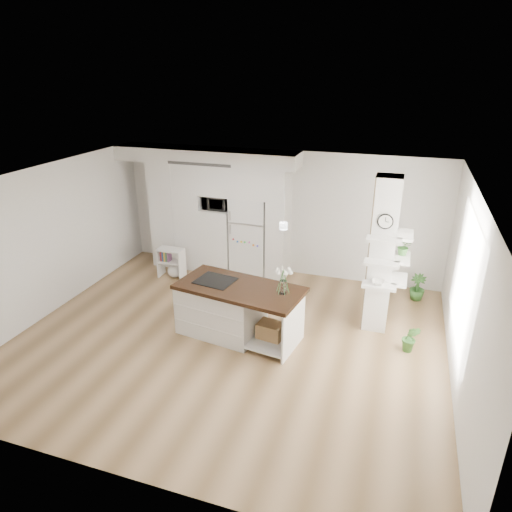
% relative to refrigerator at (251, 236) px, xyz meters
% --- Properties ---
extents(floor, '(7.00, 6.00, 0.01)m').
position_rel_refrigerator_xyz_m(floor, '(0.53, -2.68, -0.88)').
color(floor, '#A48259').
rests_on(floor, ground).
extents(room, '(7.04, 6.04, 2.72)m').
position_rel_refrigerator_xyz_m(room, '(0.53, -2.68, 0.98)').
color(room, white).
rests_on(room, ground).
extents(cabinet_wall, '(4.00, 0.71, 2.70)m').
position_rel_refrigerator_xyz_m(cabinet_wall, '(-0.92, -0.01, 0.63)').
color(cabinet_wall, silver).
rests_on(cabinet_wall, floor).
extents(refrigerator, '(0.78, 0.69, 1.75)m').
position_rel_refrigerator_xyz_m(refrigerator, '(0.00, 0.00, 0.00)').
color(refrigerator, white).
rests_on(refrigerator, floor).
extents(column, '(0.69, 0.90, 2.70)m').
position_rel_refrigerator_xyz_m(column, '(2.90, -1.55, 0.48)').
color(column, silver).
rests_on(column, floor).
extents(window, '(0.00, 2.40, 2.40)m').
position_rel_refrigerator_xyz_m(window, '(4.00, -2.38, 0.62)').
color(window, white).
rests_on(window, room).
extents(pendant_light, '(0.12, 0.12, 0.10)m').
position_rel_refrigerator_xyz_m(pendant_light, '(2.23, -2.53, 1.24)').
color(pendant_light, white).
rests_on(pendant_light, room).
extents(kitchen_island, '(2.21, 1.30, 1.51)m').
position_rel_refrigerator_xyz_m(kitchen_island, '(0.44, -2.48, -0.39)').
color(kitchen_island, silver).
rests_on(kitchen_island, floor).
extents(bookshelf, '(0.55, 0.32, 0.65)m').
position_rel_refrigerator_xyz_m(bookshelf, '(-1.54, -0.75, -0.59)').
color(bookshelf, silver).
rests_on(bookshelf, floor).
extents(floor_plant_a, '(0.31, 0.26, 0.49)m').
position_rel_refrigerator_xyz_m(floor_plant_a, '(3.43, -2.11, -0.63)').
color(floor_plant_a, '#326629').
rests_on(floor_plant_a, floor).
extents(floor_plant_b, '(0.35, 0.35, 0.53)m').
position_rel_refrigerator_xyz_m(floor_plant_b, '(3.52, -0.18, -0.61)').
color(floor_plant_b, '#326629').
rests_on(floor_plant_b, floor).
extents(microwave, '(0.54, 0.37, 0.30)m').
position_rel_refrigerator_xyz_m(microwave, '(-0.75, -0.06, 0.69)').
color(microwave, '#2D2D2D').
rests_on(microwave, cabinet_wall).
extents(shelf_plant, '(0.27, 0.23, 0.30)m').
position_rel_refrigerator_xyz_m(shelf_plant, '(3.15, -1.38, 0.65)').
color(shelf_plant, '#326629').
rests_on(shelf_plant, column).
extents(decor_bowl, '(0.22, 0.22, 0.05)m').
position_rel_refrigerator_xyz_m(decor_bowl, '(2.82, -1.78, 0.13)').
color(decor_bowl, white).
rests_on(decor_bowl, column).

